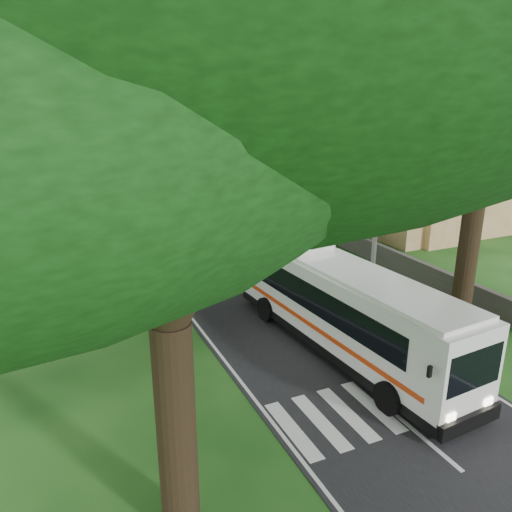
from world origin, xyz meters
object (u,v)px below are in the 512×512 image
pole_near (377,215)px  distant_car_a (119,180)px  church (382,155)px  coach_bus (342,305)px  pole_far (167,144)px  distant_car_b (97,172)px  pole_mid (228,165)px  pedestrian (101,288)px

pole_near → distant_car_a: (-6.30, 37.53, -3.42)m
church → coach_bus: church is taller
coach_bus → pole_far: bearing=79.6°
church → pole_near: size_ratio=3.00×
coach_bus → distant_car_b: bearing=89.0°
pole_near → pole_mid: same height
pole_mid → pole_far: 20.00m
distant_car_b → distant_car_a: bearing=-68.5°
pole_mid → distant_car_a: size_ratio=1.88×
pole_near → coach_bus: size_ratio=0.65×
pole_mid → coach_bus: 24.81m
pole_far → church: bearing=-63.2°
pole_mid → coach_bus: bearing=-101.0°
pole_mid → pole_far: size_ratio=1.00×
church → pole_near: 19.88m
pole_mid → distant_car_b: size_ratio=2.10×
distant_car_b → pole_near: bearing=-68.4°
distant_car_b → pedestrian: bearing=-85.2°
pole_near → pole_far: size_ratio=1.00×
church → coach_bus: (-17.07, -19.80, -2.97)m
church → pole_near: church is taller
coach_bus → distant_car_b: (-2.89, 49.54, -1.28)m
pole_near → pole_mid: size_ratio=1.00×
pole_near → distant_car_a: 38.21m
pole_near → pedestrian: (-12.79, 4.44, -3.34)m
pole_mid → distant_car_b: bearing=106.7°
coach_bus → pole_mid: bearing=74.7°
church → pole_mid: size_ratio=3.00×
pedestrian → church: bearing=-47.4°
church → coach_bus: bearing=-130.8°
pole_near → pole_mid: (0.00, 20.00, 0.00)m
church → pole_near: (-12.36, -15.55, -0.73)m
church → distant_car_b: church is taller
coach_bus → pedestrian: coach_bus is taller
pole_near → pedestrian: 13.95m
pole_far → distant_car_a: (-6.30, -2.47, -3.42)m
coach_bus → distant_car_a: bearing=87.9°
pole_near → pole_far: (0.00, 40.00, 0.00)m
pole_near → pedestrian: size_ratio=4.76×
pedestrian → pole_far: bearing=-1.0°
pole_far → distant_car_b: 9.90m
pole_near → distant_car_b: size_ratio=2.10×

